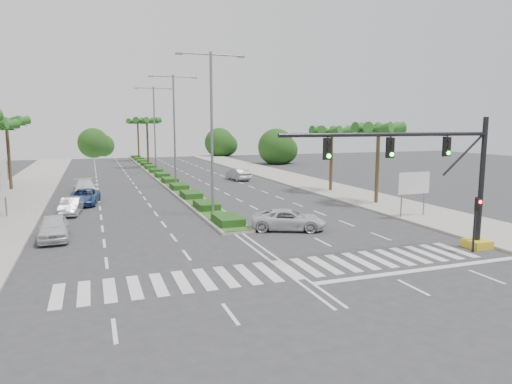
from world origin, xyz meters
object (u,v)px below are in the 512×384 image
car_right (238,174)px  car_parked_c (84,197)px  car_parked_b (71,206)px  car_parked_a (53,228)px  car_parked_d (85,188)px  car_crossing (289,220)px

car_right → car_parked_c: bearing=29.1°
car_parked_b → car_parked_c: (0.91, 4.31, 0.03)m
car_parked_b → car_parked_c: size_ratio=0.80×
car_parked_a → car_parked_b: size_ratio=1.10×
car_parked_d → car_crossing: size_ratio=1.05×
car_parked_d → car_crossing: 23.96m
car_parked_b → car_crossing: (13.55, -10.39, 0.03)m
car_parked_a → car_right: bearing=50.0°
car_parked_b → car_parked_c: 4.41m
car_parked_a → car_parked_d: 18.05m
car_right → car_crossing: bearing=73.4°
car_parked_a → car_parked_c: bearing=80.8°
car_parked_b → car_parked_d: car_parked_d is taller
car_parked_b → car_parked_d: 10.02m
car_parked_c → car_parked_d: car_parked_d is taller
car_parked_c → car_parked_b: bearing=-94.3°
car_parked_b → car_parked_d: (0.92, 9.98, 0.10)m
car_parked_c → car_right: bearing=42.6°
car_parked_d → car_parked_a: bearing=-98.9°
car_parked_c → car_parked_d: 5.66m
car_parked_c → car_parked_d: bearing=97.6°
car_crossing → car_right: bearing=12.6°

